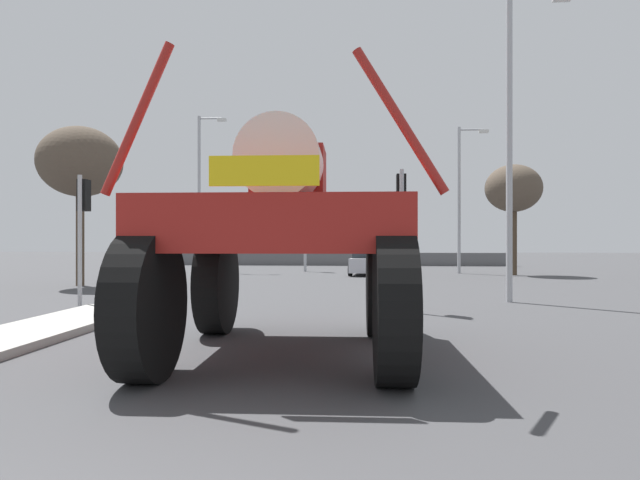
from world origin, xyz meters
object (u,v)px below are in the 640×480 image
(traffic_signal_far_left, at_px, (305,226))
(streetlight_near_right, at_px, (514,131))
(traffic_signal_near_right, at_px, (401,208))
(bare_tree_right, at_px, (513,189))
(sedan_ahead, at_px, (370,261))
(streetlight_far_right, at_px, (461,192))
(traffic_signal_near_left, at_px, (83,211))
(streetlight_far_left, at_px, (201,186))
(bare_tree_left, at_px, (80,163))
(oversize_sprayer, at_px, (286,240))
(traffic_signal_far_right, at_px, (306,220))

(traffic_signal_far_left, distance_m, streetlight_near_right, 17.13)
(traffic_signal_near_right, xyz_separation_m, bare_tree_right, (6.62, 14.84, 1.77))
(sedan_ahead, distance_m, streetlight_far_right, 6.23)
(traffic_signal_near_right, xyz_separation_m, streetlight_near_right, (3.35, 2.24, 2.33))
(traffic_signal_near_left, relative_size, streetlight_near_right, 0.39)
(traffic_signal_far_left, bearing_deg, streetlight_far_left, -179.26)
(traffic_signal_far_left, xyz_separation_m, streetlight_near_right, (7.66, -15.15, 2.33))
(traffic_signal_near_left, relative_size, bare_tree_left, 0.56)
(sedan_ahead, xyz_separation_m, streetlight_far_right, (4.87, 1.45, 3.61))
(streetlight_far_left, xyz_separation_m, streetlight_far_right, (14.55, -1.22, -0.57))
(bare_tree_right, bearing_deg, oversize_sprayer, -113.31)
(oversize_sprayer, xyz_separation_m, streetlight_near_right, (5.51, 7.77, 3.15))
(sedan_ahead, bearing_deg, traffic_signal_near_right, -171.61)
(traffic_signal_near_left, bearing_deg, streetlight_far_left, 96.50)
(traffic_signal_near_right, relative_size, bare_tree_left, 0.57)
(traffic_signal_near_right, relative_size, streetlight_near_right, 0.40)
(oversize_sprayer, relative_size, bare_tree_right, 1.01)
(bare_tree_left, height_order, bare_tree_right, bare_tree_left)
(bare_tree_right, bearing_deg, streetlight_far_left, 171.71)
(streetlight_far_left, distance_m, streetlight_far_right, 14.61)
(traffic_signal_near_left, xyz_separation_m, bare_tree_right, (14.98, 14.84, 1.81))
(traffic_signal_near_left, relative_size, traffic_signal_near_right, 0.98)
(bare_tree_left, distance_m, bare_tree_right, 20.30)
(oversize_sprayer, relative_size, traffic_signal_far_left, 1.59)
(streetlight_far_right, bearing_deg, streetlight_far_left, 175.22)
(sedan_ahead, distance_m, bare_tree_right, 8.14)
(oversize_sprayer, distance_m, sedan_ahead, 20.26)
(traffic_signal_far_left, bearing_deg, oversize_sprayer, -84.64)
(streetlight_near_right, bearing_deg, streetlight_far_right, 86.45)
(oversize_sprayer, bearing_deg, streetlight_far_right, -17.69)
(sedan_ahead, height_order, traffic_signal_near_left, traffic_signal_near_left)
(oversize_sprayer, distance_m, traffic_signal_far_left, 23.03)
(streetlight_far_right, xyz_separation_m, bare_tree_right, (2.40, -1.25, 0.04))
(oversize_sprayer, height_order, streetlight_far_right, streetlight_far_right)
(streetlight_far_left, bearing_deg, traffic_signal_near_right, -59.17)
(oversize_sprayer, xyz_separation_m, streetlight_far_left, (-8.17, 22.83, 3.11))
(streetlight_near_right, bearing_deg, sedan_ahead, 107.90)
(traffic_signal_far_right, bearing_deg, traffic_signal_far_left, 172.18)
(traffic_signal_near_left, xyz_separation_m, traffic_signal_far_left, (4.05, 17.39, 0.06))
(bare_tree_right, bearing_deg, traffic_signal_far_left, 166.88)
(traffic_signal_near_right, relative_size, streetlight_far_left, 0.40)
(streetlight_far_left, relative_size, bare_tree_left, 1.44)
(oversize_sprayer, xyz_separation_m, sedan_ahead, (1.50, 20.17, -1.07))
(oversize_sprayer, height_order, traffic_signal_near_right, oversize_sprayer)
(streetlight_far_left, bearing_deg, bare_tree_left, -98.97)
(traffic_signal_far_left, bearing_deg, streetlight_near_right, -63.16)
(traffic_signal_near_left, relative_size, streetlight_far_right, 0.45)
(streetlight_near_right, bearing_deg, oversize_sprayer, -125.36)
(sedan_ahead, bearing_deg, streetlight_far_left, 80.44)
(traffic_signal_far_left, relative_size, streetlight_far_left, 0.40)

